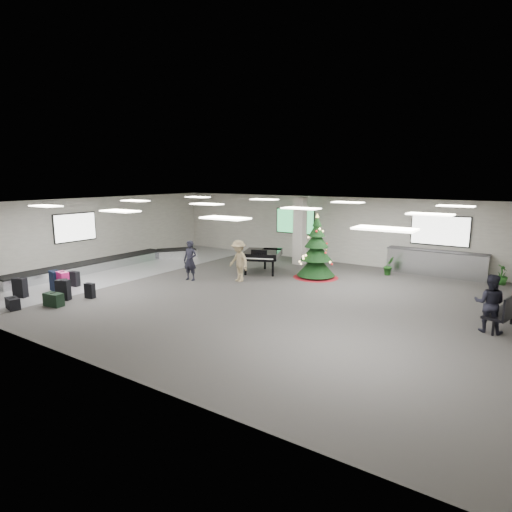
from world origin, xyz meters
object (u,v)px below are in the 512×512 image
Objects in this scene: pink_suitcase at (63,282)px; traveler_a at (190,261)px; potted_plant_right at (502,275)px; traveler_b at (239,261)px; christmas_tree at (316,256)px; traveler_bench at (490,303)px; grand_piano at (262,255)px; potted_plant_left at (389,266)px; baggage_carousel at (110,263)px; service_counter at (436,263)px; bench at (509,309)px.

traveler_a is (2.55, 4.00, 0.43)m from pink_suitcase.
traveler_b is at bearing -149.08° from potted_plant_right.
traveler_bench is at bearing -25.40° from christmas_tree.
grand_piano is 2.91× the size of potted_plant_left.
christmas_tree is 7.21m from potted_plant_right.
christmas_tree reaches higher than traveler_bench.
baggage_carousel is 7.10m from grand_piano.
service_counter is 5.11× the size of pink_suitcase.
potted_plant_right is at bearing 45.53° from pink_suitcase.
grand_piano reaches higher than service_counter.
traveler_b reaches higher than grand_piano.
christmas_tree reaches higher than grand_piano.
traveler_bench is (2.62, -6.35, 0.25)m from service_counter.
pink_suitcase is (2.19, -3.72, 0.17)m from baggage_carousel.
potted_plant_right is (8.83, 5.29, -0.44)m from traveler_b.
potted_plant_left is at bearing 148.87° from bench.
pink_suitcase is 13.01m from potted_plant_left.
service_counter is at bearing 31.37° from traveler_a.
bench is at bearing 15.05° from traveler_b.
baggage_carousel is at bearing 128.02° from pink_suitcase.
traveler_bench reaches higher than service_counter.
potted_plant_left is (11.15, 5.70, 0.19)m from baggage_carousel.
bench is 11.19m from traveler_a.
traveler_bench reaches higher than potted_plant_left.
pink_suitcase is 0.97× the size of potted_plant_left.
potted_plant_left reaches higher than baggage_carousel.
traveler_bench is (9.08, -2.69, 0.00)m from grand_piano.
christmas_tree is 7.42m from traveler_bench.
traveler_a reaches higher than baggage_carousel.
service_counter reaches higher than baggage_carousel.
traveler_a is 2.07× the size of potted_plant_right.
traveler_bench reaches higher than grand_piano.
bench is at bearing -139.67° from traveler_bench.
potted_plant_left is at bearing -148.53° from service_counter.
potted_plant_right is at bearing 23.31° from traveler_a.
potted_plant_left is at bearing 54.04° from pink_suitcase.
traveler_a is at bearing -142.64° from grand_piano.
service_counter is 2.48× the size of traveler_a.
pink_suitcase is at bearing -133.58° from potted_plant_left.
christmas_tree reaches higher than pink_suitcase.
baggage_carousel is 4.10× the size of grand_piano.
potted_plant_right is (6.56, 2.94, -0.53)m from christmas_tree.
baggage_carousel is 11.92× the size of potted_plant_left.
traveler_bench is 1.96× the size of potted_plant_left.
potted_plant_right reaches higher than baggage_carousel.
potted_plant_right is (13.13, 10.23, 0.01)m from pink_suitcase.
traveler_bench is at bearing -123.28° from bench.
baggage_carousel is 5.79× the size of traveler_b.
pink_suitcase reaches higher than potted_plant_right.
bench is 5.76m from potted_plant_right.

